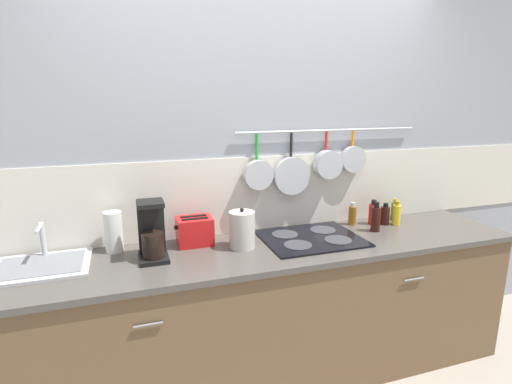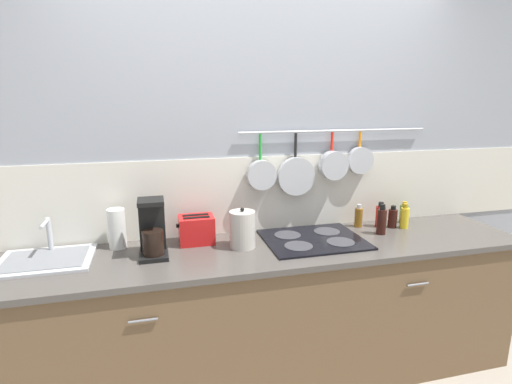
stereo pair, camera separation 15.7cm
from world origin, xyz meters
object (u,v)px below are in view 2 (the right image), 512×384
(bottle_hot_sauce, at_px, (404,213))
(bottle_cooking_wine, at_px, (359,217))
(kettle, at_px, (242,229))
(bottle_sesame_oil, at_px, (380,216))
(coffee_maker, at_px, (153,232))
(bottle_olive_oil, at_px, (404,217))
(toaster, at_px, (196,229))
(bottle_dish_soap, at_px, (382,221))
(bottle_vinegar, at_px, (393,218))
(paper_towel_roll, at_px, (117,229))

(bottle_hot_sauce, bearing_deg, bottle_cooking_wine, -179.51)
(kettle, relative_size, bottle_sesame_oil, 1.40)
(coffee_maker, distance_m, bottle_olive_oil, 1.67)
(kettle, relative_size, bottle_hot_sauce, 1.59)
(coffee_maker, distance_m, kettle, 0.52)
(toaster, xyz_separation_m, kettle, (0.26, -0.14, 0.03))
(bottle_dish_soap, distance_m, bottle_hot_sauce, 0.34)
(coffee_maker, relative_size, bottle_sesame_oil, 1.87)
(bottle_dish_soap, bearing_deg, bottle_cooking_wine, 111.65)
(bottle_vinegar, bearing_deg, bottle_olive_oil, -24.01)
(toaster, bearing_deg, kettle, -29.45)
(bottle_cooking_wine, distance_m, bottle_dish_soap, 0.19)
(coffee_maker, distance_m, bottle_sesame_oil, 1.53)
(bottle_cooking_wine, height_order, bottle_sesame_oil, bottle_sesame_oil)
(bottle_sesame_oil, bearing_deg, paper_towel_roll, 178.76)
(coffee_maker, relative_size, bottle_olive_oil, 1.91)
(bottle_cooking_wine, xyz_separation_m, bottle_hot_sauce, (0.36, 0.00, -0.00))
(bottle_olive_oil, bearing_deg, bottle_cooking_wine, 160.15)
(kettle, bearing_deg, toaster, 150.55)
(bottle_olive_oil, height_order, bottle_hot_sauce, bottle_olive_oil)
(kettle, relative_size, bottle_vinegar, 1.59)
(bottle_cooking_wine, bearing_deg, bottle_sesame_oil, -15.02)
(paper_towel_roll, relative_size, bottle_dish_soap, 1.19)
(bottle_vinegar, bearing_deg, bottle_dish_soap, -145.54)
(bottle_cooking_wine, distance_m, bottle_olive_oil, 0.31)
(toaster, bearing_deg, paper_towel_roll, 175.96)
(bottle_dish_soap, bearing_deg, coffee_maker, 179.69)
(kettle, height_order, bottle_hot_sauce, kettle)
(toaster, bearing_deg, bottle_olive_oil, -2.87)
(bottle_vinegar, bearing_deg, toaster, 178.33)
(bottle_sesame_oil, relative_size, bottle_olive_oil, 1.02)
(coffee_maker, distance_m, toaster, 0.30)
(toaster, distance_m, bottle_vinegar, 1.34)
(toaster, bearing_deg, bottle_sesame_oil, -0.21)
(kettle, bearing_deg, bottle_dish_soap, 0.22)
(bottle_hot_sauce, bearing_deg, bottle_olive_oil, -122.62)
(bottle_dish_soap, relative_size, bottle_vinegar, 1.30)
(bottle_sesame_oil, xyz_separation_m, bottle_hot_sauce, (0.21, 0.04, -0.01))
(bottle_sesame_oil, height_order, bottle_vinegar, bottle_sesame_oil)
(coffee_maker, bearing_deg, toaster, 27.30)
(bottle_olive_oil, bearing_deg, bottle_sesame_oil, 155.64)
(coffee_maker, distance_m, bottle_vinegar, 1.60)
(bottle_cooking_wine, bearing_deg, bottle_dish_soap, -68.35)
(paper_towel_roll, relative_size, bottle_hot_sauce, 1.55)
(bottle_cooking_wine, relative_size, bottle_vinegar, 1.03)
(bottle_dish_soap, bearing_deg, toaster, 173.21)
(bottle_olive_oil, bearing_deg, bottle_vinegar, 155.99)
(bottle_cooking_wine, height_order, bottle_vinegar, bottle_cooking_wine)
(coffee_maker, relative_size, bottle_dish_soap, 1.63)
(coffee_maker, height_order, bottle_olive_oil, coffee_maker)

